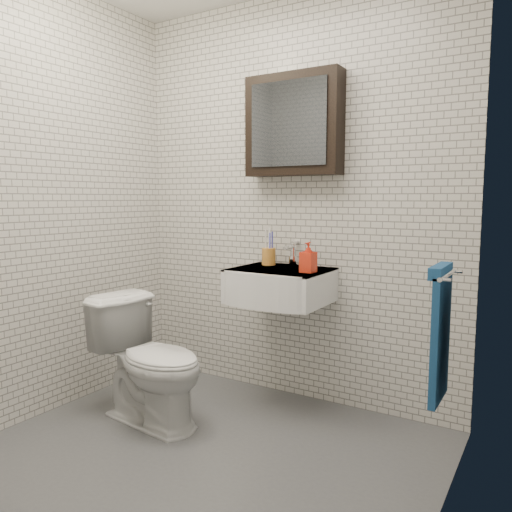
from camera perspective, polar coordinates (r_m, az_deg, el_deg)
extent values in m
cube|color=#505258|center=(2.62, -7.09, -22.12)|extent=(2.20, 2.00, 0.01)
cube|color=silver|center=(3.14, 4.03, 6.34)|extent=(2.20, 0.02, 2.50)
cube|color=silver|center=(3.11, -23.61, 5.80)|extent=(0.02, 2.00, 2.50)
cube|color=silver|center=(1.83, 20.62, 5.74)|extent=(0.02, 2.00, 2.50)
cube|color=white|center=(2.97, 2.82, -3.38)|extent=(0.55, 0.45, 0.20)
cylinder|color=silver|center=(2.97, 3.01, -1.65)|extent=(0.31, 0.31, 0.02)
cylinder|color=silver|center=(2.97, 3.01, -1.50)|extent=(0.04, 0.04, 0.01)
cube|color=white|center=(2.95, 2.83, -1.56)|extent=(0.55, 0.45, 0.01)
cylinder|color=silver|center=(3.09, 4.29, -0.55)|extent=(0.06, 0.06, 0.06)
cylinder|color=silver|center=(3.09, 4.30, 0.56)|extent=(0.03, 0.03, 0.08)
cylinder|color=silver|center=(3.03, 3.79, 1.02)|extent=(0.02, 0.12, 0.02)
cube|color=silver|center=(3.11, 4.56, 1.62)|extent=(0.02, 0.09, 0.01)
cube|color=black|center=(3.09, 4.34, 14.70)|extent=(0.60, 0.14, 0.60)
cube|color=#3F444C|center=(3.02, 3.66, 14.89)|extent=(0.49, 0.01, 0.49)
cylinder|color=silver|center=(2.20, 20.99, -2.04)|extent=(0.02, 0.30, 0.02)
cylinder|color=silver|center=(2.32, 22.05, -1.65)|extent=(0.04, 0.02, 0.02)
cylinder|color=silver|center=(2.07, 20.89, -2.55)|extent=(0.04, 0.02, 0.02)
cube|color=#21609A|center=(2.26, 20.33, -8.81)|extent=(0.03, 0.26, 0.54)
cube|color=#21609A|center=(2.20, 20.37, -1.61)|extent=(0.05, 0.26, 0.05)
cylinder|color=gold|center=(3.11, 1.46, -0.05)|extent=(0.11, 0.11, 0.11)
cylinder|color=white|center=(3.10, 1.11, 1.21)|extent=(0.02, 0.03, 0.20)
cylinder|color=#3D43C6|center=(3.09, 1.59, 0.99)|extent=(0.02, 0.02, 0.18)
cylinder|color=white|center=(3.12, 1.52, 1.34)|extent=(0.02, 0.04, 0.21)
cylinder|color=#3D43C6|center=(3.11, 1.87, 1.11)|extent=(0.03, 0.04, 0.19)
imported|color=orange|center=(2.81, 6.00, -0.15)|extent=(0.08, 0.08, 0.17)
imported|color=white|center=(2.92, -11.94, -11.67)|extent=(0.74, 0.48, 0.71)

